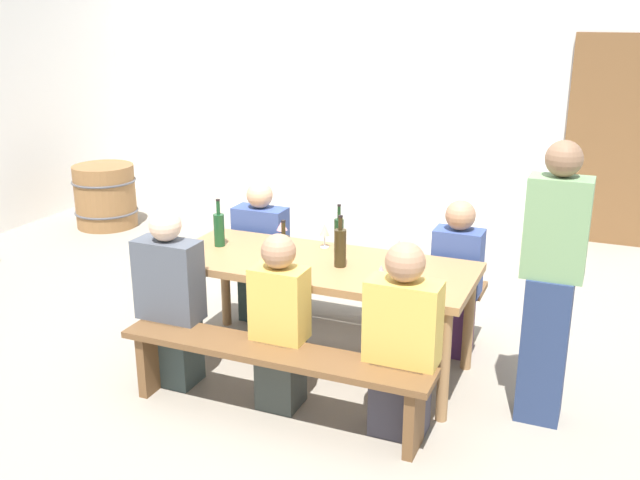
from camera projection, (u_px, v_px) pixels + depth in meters
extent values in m
plane|color=gray|center=(320.00, 365.00, 4.91)|extent=(24.00, 24.00, 0.00)
cube|color=white|center=(455.00, 79.00, 7.72)|extent=(14.00, 0.20, 3.20)
cube|color=brown|center=(613.00, 142.00, 7.17)|extent=(0.90, 0.06, 2.10)
cube|color=#9E7247|center=(320.00, 266.00, 4.69)|extent=(2.01, 0.82, 0.05)
cylinder|color=#9E7247|center=(173.00, 316.00, 4.83)|extent=(0.07, 0.07, 0.70)
cylinder|color=#9E7247|center=(444.00, 367.00, 4.16)|extent=(0.07, 0.07, 0.70)
cylinder|color=#9E7247|center=(225.00, 281.00, 5.45)|extent=(0.07, 0.07, 0.70)
cylinder|color=#9E7247|center=(469.00, 321.00, 4.77)|extent=(0.07, 0.07, 0.70)
cube|color=brown|center=(273.00, 352.00, 4.15)|extent=(1.91, 0.30, 0.04)
cube|color=brown|center=(152.00, 360.00, 4.54)|extent=(0.06, 0.24, 0.41)
cube|color=brown|center=(414.00, 417.00, 3.91)|extent=(0.06, 0.24, 0.41)
cube|color=brown|center=(356.00, 273.00, 5.40)|extent=(1.91, 0.30, 0.04)
cube|color=brown|center=(256.00, 285.00, 5.78)|extent=(0.06, 0.24, 0.41)
cube|color=brown|center=(468.00, 318.00, 5.15)|extent=(0.06, 0.24, 0.41)
cylinder|color=#194723|center=(219.00, 230.00, 4.96)|extent=(0.07, 0.07, 0.23)
cylinder|color=#194723|center=(218.00, 208.00, 4.91)|extent=(0.03, 0.03, 0.10)
cylinder|color=black|center=(218.00, 200.00, 4.89)|extent=(0.03, 0.03, 0.01)
cylinder|color=#332814|center=(284.00, 255.00, 4.46)|extent=(0.08, 0.08, 0.24)
cylinder|color=#332814|center=(283.00, 229.00, 4.41)|extent=(0.03, 0.03, 0.09)
cylinder|color=black|center=(283.00, 221.00, 4.39)|extent=(0.03, 0.03, 0.01)
cylinder|color=#143319|center=(339.00, 236.00, 4.84)|extent=(0.06, 0.06, 0.23)
cylinder|color=#143319|center=(339.00, 213.00, 4.79)|extent=(0.02, 0.02, 0.09)
cylinder|color=black|center=(339.00, 205.00, 4.78)|extent=(0.02, 0.02, 0.01)
cylinder|color=#332814|center=(340.00, 248.00, 4.56)|extent=(0.08, 0.08, 0.24)
cylinder|color=#332814|center=(340.00, 223.00, 4.51)|extent=(0.03, 0.03, 0.08)
cylinder|color=black|center=(341.00, 216.00, 4.50)|extent=(0.03, 0.03, 0.01)
cylinder|color=silver|center=(381.00, 292.00, 4.18)|extent=(0.06, 0.06, 0.01)
cylinder|color=silver|center=(381.00, 285.00, 4.17)|extent=(0.01, 0.01, 0.08)
cone|color=#D18C93|center=(381.00, 271.00, 4.14)|extent=(0.07, 0.07, 0.08)
cylinder|color=silver|center=(325.00, 247.00, 4.96)|extent=(0.06, 0.06, 0.01)
cylinder|color=silver|center=(325.00, 241.00, 4.95)|extent=(0.01, 0.01, 0.08)
cone|color=beige|center=(325.00, 230.00, 4.92)|extent=(0.07, 0.07, 0.08)
cylinder|color=silver|center=(398.00, 263.00, 4.64)|extent=(0.06, 0.06, 0.01)
cylinder|color=silver|center=(398.00, 258.00, 4.63)|extent=(0.01, 0.01, 0.06)
cone|color=#D18C93|center=(399.00, 247.00, 4.61)|extent=(0.06, 0.06, 0.09)
cylinder|color=silver|center=(268.00, 267.00, 4.57)|extent=(0.06, 0.06, 0.01)
cylinder|color=silver|center=(268.00, 262.00, 4.56)|extent=(0.01, 0.01, 0.07)
cone|color=maroon|center=(268.00, 252.00, 4.54)|extent=(0.07, 0.07, 0.08)
cylinder|color=silver|center=(282.00, 239.00, 5.13)|extent=(0.06, 0.06, 0.01)
cylinder|color=silver|center=(282.00, 234.00, 5.12)|extent=(0.01, 0.01, 0.07)
cone|color=#D18C93|center=(282.00, 225.00, 5.10)|extent=(0.08, 0.08, 0.07)
cube|color=#354241|center=(174.00, 349.00, 4.64)|extent=(0.31, 0.24, 0.45)
cube|color=#4C515B|center=(169.00, 280.00, 4.49)|extent=(0.41, 0.20, 0.51)
sphere|color=beige|center=(165.00, 225.00, 4.38)|extent=(0.20, 0.20, 0.20)
cube|color=#383E39|center=(281.00, 371.00, 4.36)|extent=(0.24, 0.24, 0.45)
cube|color=gold|center=(279.00, 303.00, 4.22)|extent=(0.32, 0.20, 0.44)
sphere|color=#A87A5B|center=(278.00, 251.00, 4.12)|extent=(0.20, 0.20, 0.20)
cube|color=#3D3A45|center=(400.00, 396.00, 4.08)|extent=(0.31, 0.24, 0.45)
cube|color=gold|center=(403.00, 322.00, 3.94)|extent=(0.41, 0.20, 0.47)
sphere|color=#A87A5B|center=(405.00, 262.00, 3.83)|extent=(0.22, 0.22, 0.22)
cube|color=#304647|center=(262.00, 291.00, 5.59)|extent=(0.30, 0.24, 0.45)
cube|color=#384C8C|center=(261.00, 236.00, 5.46)|extent=(0.40, 0.20, 0.45)
sphere|color=tan|center=(260.00, 195.00, 5.36)|extent=(0.20, 0.20, 0.20)
cube|color=#4A295B|center=(454.00, 322.00, 5.04)|extent=(0.25, 0.24, 0.45)
cube|color=#384C8C|center=(458.00, 262.00, 4.90)|extent=(0.33, 0.20, 0.45)
sphere|color=#A87A5B|center=(460.00, 215.00, 4.80)|extent=(0.20, 0.20, 0.20)
cube|color=navy|center=(544.00, 348.00, 4.17)|extent=(0.25, 0.24, 0.89)
cube|color=#729966|center=(557.00, 228.00, 3.95)|extent=(0.34, 0.20, 0.57)
sphere|color=#846047|center=(564.00, 159.00, 3.83)|extent=(0.20, 0.20, 0.20)
cylinder|color=olive|center=(105.00, 196.00, 7.95)|extent=(0.66, 0.66, 0.69)
torus|color=#4C4C51|center=(104.00, 181.00, 7.90)|extent=(0.69, 0.69, 0.02)
torus|color=#4C4C51|center=(107.00, 211.00, 8.00)|extent=(0.69, 0.69, 0.02)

